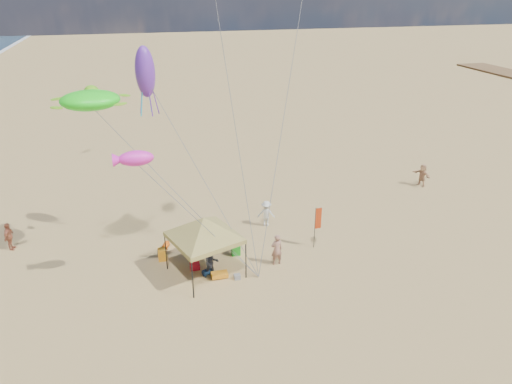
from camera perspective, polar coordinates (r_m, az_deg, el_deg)
ground at (r=25.86m, az=1.70°, el=-10.78°), size 280.00×280.00×0.00m
canopy_tent at (r=24.94m, az=-6.40°, el=-3.40°), size 6.11×6.11×4.00m
feather_flag at (r=28.22m, az=7.47°, el=-3.47°), size 0.41×0.05×2.69m
cooler_red at (r=26.93m, az=-7.43°, el=-8.94°), size 0.54×0.38×0.38m
cooler_blue at (r=29.56m, az=-3.14°, el=-5.52°), size 0.54×0.38×0.38m
bag_navy at (r=26.42m, az=-5.86°, el=-9.60°), size 0.69×0.54×0.36m
bag_orange at (r=29.18m, az=-10.91°, el=-6.42°), size 0.54×0.69×0.36m
chair_green at (r=28.02m, az=-2.50°, el=-6.93°), size 0.50×0.50×0.70m
chair_yellow at (r=28.01m, az=-11.29°, el=-7.44°), size 0.50×0.50×0.70m
crate_grey at (r=25.97m, az=-2.30°, el=-10.25°), size 0.34×0.30×0.28m
beach_cart at (r=26.09m, az=-4.45°, el=-9.97°), size 0.90×0.50×0.24m
person_near_a at (r=26.79m, az=2.52°, el=-7.00°), size 0.74×0.52×1.91m
person_near_b at (r=25.91m, az=-5.44°, el=-8.58°), size 0.90×0.75×1.69m
person_near_c at (r=30.90m, az=1.25°, el=-2.63°), size 1.29×0.99×1.77m
person_far_a at (r=31.85m, az=-27.79°, el=-4.81°), size 0.62×1.09×1.76m
person_far_c at (r=39.25m, az=19.53°, el=1.96°), size 1.01×1.76×1.81m
turtle_kite at (r=25.04m, az=-19.50°, el=10.45°), size 3.58×3.26×0.97m
fish_kite at (r=22.64m, az=-14.36°, el=3.99°), size 1.71×0.94×0.73m
squid_kite at (r=26.64m, az=-13.31°, el=14.01°), size 1.34×1.34×2.75m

